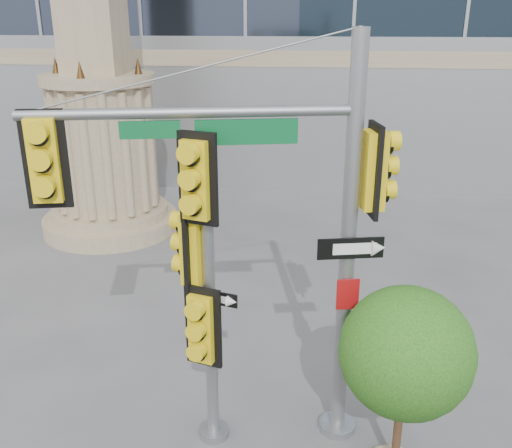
# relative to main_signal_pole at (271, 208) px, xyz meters

# --- Properties ---
(ground) EXTENTS (120.00, 120.00, 0.00)m
(ground) POSITION_rel_main_signal_pole_xyz_m (-0.06, 0.38, -4.17)
(ground) COLOR #545456
(ground) RESTS_ON ground
(monument) EXTENTS (4.40, 4.40, 16.60)m
(monument) POSITION_rel_main_signal_pole_xyz_m (-6.06, 9.38, 1.35)
(monument) COLOR gray
(monument) RESTS_ON ground
(main_signal_pole) EXTENTS (5.18, 1.48, 6.73)m
(main_signal_pole) POSITION_rel_main_signal_pole_xyz_m (0.00, 0.00, 0.00)
(main_signal_pole) COLOR slate
(main_signal_pole) RESTS_ON ground
(secondary_signal_pole) EXTENTS (0.94, 0.86, 5.46)m
(secondary_signal_pole) POSITION_rel_main_signal_pole_xyz_m (-1.04, -0.22, -0.96)
(secondary_signal_pole) COLOR slate
(secondary_signal_pole) RESTS_ON ground
(street_tree) EXTENTS (2.05, 2.00, 3.19)m
(street_tree) POSITION_rel_main_signal_pole_xyz_m (2.12, -0.59, -2.07)
(street_tree) COLOR gray
(street_tree) RESTS_ON ground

